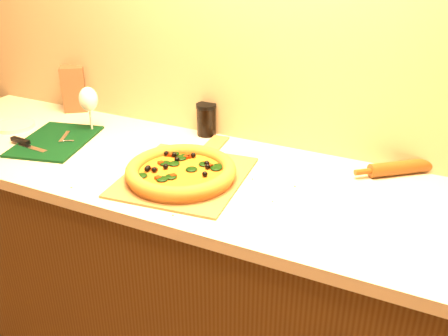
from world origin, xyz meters
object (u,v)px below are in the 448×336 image
side_plate (15,126)px  pizza (181,172)px  rolling_pin (403,167)px  wine_glass (89,100)px  dark_jar (206,119)px  pizza_peel (186,174)px  cutting_board (54,141)px

side_plate → pizza: bearing=-7.1°
rolling_pin → wine_glass: size_ratio=1.53×
pizza → rolling_pin: size_ratio=1.28×
pizza → dark_jar: size_ratio=2.83×
pizza → wine_glass: 0.59m
pizza_peel → dark_jar: (-0.11, 0.35, 0.06)m
side_plate → rolling_pin: bearing=9.8°
dark_jar → side_plate: size_ratio=0.79×
pizza_peel → dark_jar: bearing=100.9°
rolling_pin → dark_jar: 0.75m
pizza_peel → side_plate: (-0.86, 0.07, 0.00)m
cutting_board → dark_jar: (0.49, 0.33, 0.06)m
pizza_peel → rolling_pin: (0.65, 0.33, 0.02)m
rolling_pin → side_plate: 1.53m
pizza → side_plate: 0.87m
dark_jar → cutting_board: bearing=-146.5°
pizza_peel → side_plate: bearing=169.1°
cutting_board → side_plate: cutting_board is taller
wine_glass → dark_jar: bearing=21.4°
pizza → cutting_board: pizza is taller
pizza_peel → pizza: pizza is taller
cutting_board → side_plate: bearing=155.6°
wine_glass → side_plate: wine_glass is taller
rolling_pin → wine_glass: (-1.19, -0.15, 0.11)m
wine_glass → dark_jar: size_ratio=1.45×
wine_glass → cutting_board: bearing=-110.2°
dark_jar → side_plate: 0.80m
rolling_pin → pizza: bearing=-150.3°
side_plate → dark_jar: bearing=20.3°
pizza_peel → dark_jar: 0.37m
pizza → rolling_pin: 0.74m
pizza → dark_jar: (-0.11, 0.38, 0.03)m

